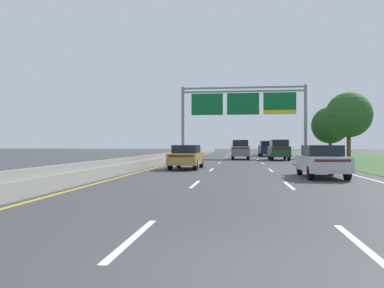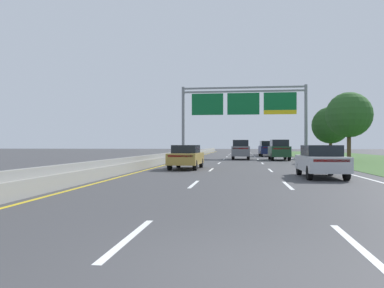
# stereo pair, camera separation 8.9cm
# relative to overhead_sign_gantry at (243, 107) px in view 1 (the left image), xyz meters

# --- Properties ---
(ground_plane) EXTENTS (220.00, 220.00, 0.00)m
(ground_plane) POSITION_rel_overhead_sign_gantry_xyz_m (-0.30, -6.86, -6.20)
(ground_plane) COLOR #3D3D3F
(lane_striping) EXTENTS (11.96, 106.00, 0.01)m
(lane_striping) POSITION_rel_overhead_sign_gantry_xyz_m (-0.30, -7.31, -6.19)
(lane_striping) COLOR white
(lane_striping) RESTS_ON ground
(grass_verge_right) EXTENTS (14.00, 110.00, 0.02)m
(grass_verge_right) POSITION_rel_overhead_sign_gantry_xyz_m (13.65, -6.86, -6.19)
(grass_verge_right) COLOR #3D602D
(grass_verge_right) RESTS_ON ground
(median_barrier_concrete) EXTENTS (0.60, 110.00, 0.85)m
(median_barrier_concrete) POSITION_rel_overhead_sign_gantry_xyz_m (-6.90, -6.86, -5.84)
(median_barrier_concrete) COLOR gray
(median_barrier_concrete) RESTS_ON ground
(overhead_sign_gantry) EXTENTS (15.06, 0.42, 8.73)m
(overhead_sign_gantry) POSITION_rel_overhead_sign_gantry_xyz_m (0.00, 0.00, 0.00)
(overhead_sign_gantry) COLOR gray
(overhead_sign_gantry) RESTS_ON ground
(pickup_truck_black) EXTENTS (2.05, 5.42, 2.20)m
(pickup_truck_black) POSITION_rel_overhead_sign_gantry_xyz_m (3.62, 15.05, -5.12)
(pickup_truck_black) COLOR black
(pickup_truck_black) RESTS_ON ground
(car_grey_centre_lane_suv) EXTENTS (1.91, 4.70, 2.11)m
(car_grey_centre_lane_suv) POSITION_rel_overhead_sign_gantry_xyz_m (-0.31, -4.26, -5.10)
(car_grey_centre_lane_suv) COLOR slate
(car_grey_centre_lane_suv) RESTS_ON ground
(car_silver_right_lane_sedan) EXTENTS (1.86, 4.42, 1.57)m
(car_silver_right_lane_sedan) POSITION_rel_overhead_sign_gantry_xyz_m (3.58, -27.41, -5.38)
(car_silver_right_lane_sedan) COLOR #B2B5BA
(car_silver_right_lane_sedan) RESTS_ON ground
(car_navy_right_lane_suv) EXTENTS (2.04, 4.75, 2.11)m
(car_navy_right_lane_suv) POSITION_rel_overhead_sign_gantry_xyz_m (3.20, 6.57, -5.10)
(car_navy_right_lane_suv) COLOR #161E47
(car_navy_right_lane_suv) RESTS_ON ground
(car_darkgreen_right_lane_suv) EXTENTS (1.95, 4.72, 2.11)m
(car_darkgreen_right_lane_suv) POSITION_rel_overhead_sign_gantry_xyz_m (3.64, -6.06, -5.10)
(car_darkgreen_right_lane_suv) COLOR #193D23
(car_darkgreen_right_lane_suv) RESTS_ON ground
(car_gold_left_lane_sedan) EXTENTS (1.92, 4.44, 1.57)m
(car_gold_left_lane_sedan) POSITION_rel_overhead_sign_gantry_xyz_m (-3.85, -21.64, -5.38)
(car_gold_left_lane_sedan) COLOR #A38438
(car_gold_left_lane_sedan) RESTS_ON ground
(roadside_tree_mid) EXTENTS (4.17, 4.17, 6.44)m
(roadside_tree_mid) POSITION_rel_overhead_sign_gantry_xyz_m (9.59, -9.82, -1.86)
(roadside_tree_mid) COLOR #4C3823
(roadside_tree_mid) RESTS_ON ground
(roadside_tree_far) EXTENTS (4.41, 4.41, 6.15)m
(roadside_tree_far) POSITION_rel_overhead_sign_gantry_xyz_m (10.37, 1.02, -2.26)
(roadside_tree_far) COLOR #4C3823
(roadside_tree_far) RESTS_ON ground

